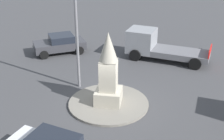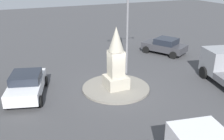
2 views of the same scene
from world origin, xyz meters
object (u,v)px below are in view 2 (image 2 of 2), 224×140
object	(u,v)px
monument	(116,62)
car_dark_grey_approaching	(165,46)
streetlamp	(128,8)
car_white_waiting	(27,84)

from	to	relation	value
monument	car_dark_grey_approaching	xyz separation A→B (m)	(-7.12, -5.02, -1.10)
streetlamp	car_dark_grey_approaching	size ratio (longest dim) A/B	1.85
streetlamp	car_dark_grey_approaching	xyz separation A→B (m)	(-5.33, -2.92, -4.01)
monument	car_dark_grey_approaching	distance (m)	8.78
monument	streetlamp	world-z (taller)	streetlamp
streetlamp	car_white_waiting	xyz separation A→B (m)	(7.09, 0.86, -3.98)
streetlamp	car_white_waiting	distance (m)	8.18
car_white_waiting	car_dark_grey_approaching	distance (m)	12.98
streetlamp	car_white_waiting	size ratio (longest dim) A/B	1.79
car_dark_grey_approaching	car_white_waiting	bearing A→B (deg)	16.95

